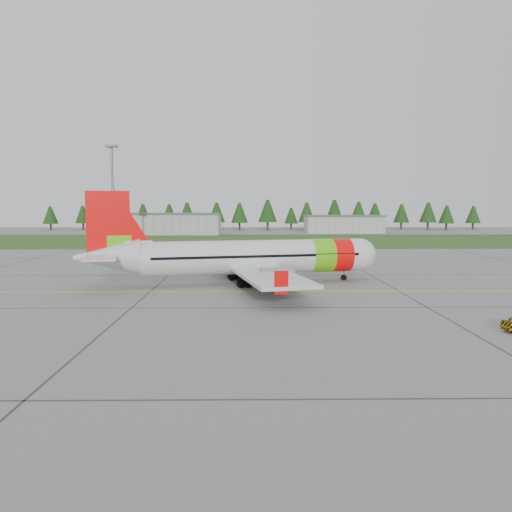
{
  "coord_description": "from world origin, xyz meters",
  "views": [
    {
      "loc": [
        -5.04,
        -41.32,
        8.56
      ],
      "look_at": [
        -4.36,
        10.33,
        3.35
      ],
      "focal_mm": 35.0,
      "sensor_mm": 36.0,
      "label": 1
    }
  ],
  "objects": [
    {
      "name": "service_van",
      "position": [
        -24.04,
        47.21,
        2.21
      ],
      "size": [
        1.59,
        1.5,
        4.42
      ],
      "primitive_type": "imported",
      "rotation": [
        0.0,
        0.0,
        0.03
      ],
      "color": "white",
      "rests_on": "ground"
    },
    {
      "name": "hangar_west",
      "position": [
        -30.0,
        110.0,
        3.0
      ],
      "size": [
        32.0,
        14.0,
        6.0
      ],
      "primitive_type": "cube",
      "color": "#A8A8A3",
      "rests_on": "ground"
    },
    {
      "name": "grass_strip",
      "position": [
        0.0,
        82.0,
        0.01
      ],
      "size": [
        320.0,
        50.0,
        0.03
      ],
      "primitive_type": "cube",
      "color": "#30561E",
      "rests_on": "ground"
    },
    {
      "name": "ground",
      "position": [
        0.0,
        0.0,
        0.0
      ],
      "size": [
        320.0,
        320.0,
        0.0
      ],
      "primitive_type": "plane",
      "color": "gray",
      "rests_on": "ground"
    },
    {
      "name": "taxi_guideline",
      "position": [
        0.0,
        8.0,
        0.01
      ],
      "size": [
        120.0,
        0.25,
        0.02
      ],
      "primitive_type": "cube",
      "color": "gold",
      "rests_on": "ground"
    },
    {
      "name": "hangar_east",
      "position": [
        25.0,
        118.0,
        2.6
      ],
      "size": [
        24.0,
        12.0,
        5.2
      ],
      "primitive_type": "cube",
      "color": "#A8A8A3",
      "rests_on": "ground"
    },
    {
      "name": "aircraft",
      "position": [
        -5.15,
        13.15,
        2.91
      ],
      "size": [
        32.93,
        30.88,
        10.09
      ],
      "rotation": [
        0.0,
        0.0,
        0.22
      ],
      "color": "silver",
      "rests_on": "ground"
    },
    {
      "name": "floodlight_mast",
      "position": [
        -32.0,
        58.0,
        10.0
      ],
      "size": [
        0.5,
        0.5,
        20.0
      ],
      "primitive_type": "cylinder",
      "color": "slate",
      "rests_on": "ground"
    },
    {
      "name": "treeline",
      "position": [
        0.0,
        138.0,
        5.0
      ],
      "size": [
        160.0,
        8.0,
        10.0
      ],
      "primitive_type": null,
      "color": "#1C3F14",
      "rests_on": "ground"
    }
  ]
}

